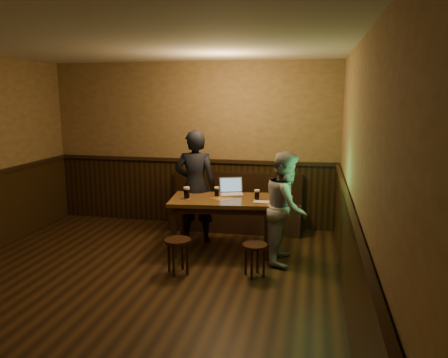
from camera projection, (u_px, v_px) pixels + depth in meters
name	position (u px, v px, depth m)	size (l,w,h in m)	color
room	(125.00, 189.00, 4.93)	(5.04, 6.04, 2.84)	black
bench	(235.00, 211.00, 7.37)	(2.20, 0.50, 0.95)	black
pub_table	(222.00, 205.00, 6.29)	(1.56, 1.01, 0.79)	#4F3216
stool_left	(178.00, 246.00, 5.53)	(0.38, 0.38, 0.45)	black
stool_right	(255.00, 251.00, 5.44)	(0.36, 0.36, 0.42)	black
pint_left	(187.00, 193.00, 6.23)	(0.11, 0.11, 0.17)	maroon
pint_mid	(217.00, 192.00, 6.36)	(0.09, 0.09, 0.15)	maroon
pint_right	(257.00, 195.00, 6.16)	(0.09, 0.09, 0.15)	maroon
laptop	(231.00, 190.00, 6.51)	(0.42, 0.38, 0.25)	silver
menu	(262.00, 202.00, 6.07)	(0.22, 0.15, 0.00)	silver
person_suit	(195.00, 186.00, 6.70)	(0.63, 0.42, 1.74)	black
person_grey	(286.00, 207.00, 5.88)	(0.74, 0.57, 1.52)	gray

